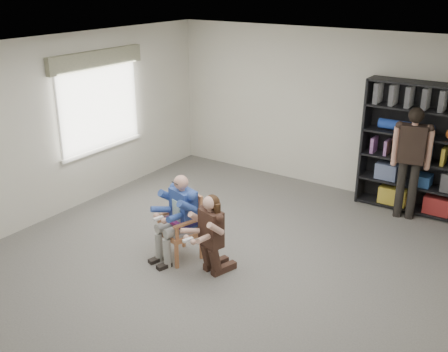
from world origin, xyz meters
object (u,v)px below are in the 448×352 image
Objects in this scene: bookshelf at (419,149)px; standing_man at (410,164)px; kneeling_woman at (210,235)px; seated_man at (179,217)px; armchair at (180,227)px.

standing_man is at bearing -95.72° from bookshelf.
bookshelf is at bearing 73.72° from standing_man.
kneeling_woman is at bearing -115.17° from bookshelf.
seated_man is at bearing -136.49° from standing_man.
kneeling_woman is 0.62× the size of standing_man.
seated_man is at bearing -174.73° from kneeling_woman.
seated_man is 0.59m from kneeling_woman.
armchair is 0.44× the size of bookshelf.
standing_man is at bearing 71.03° from armchair.
bookshelf is (2.19, 3.31, 0.59)m from armchair.
bookshelf reaches higher than standing_man.
armchair is at bearing 0.00° from seated_man.
seated_man is at bearing 0.00° from armchair.
seated_man is 1.09× the size of kneeling_woman.
seated_man reaches higher than kneeling_woman.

